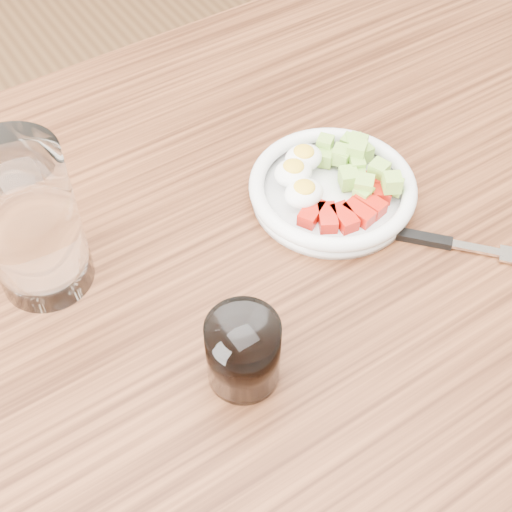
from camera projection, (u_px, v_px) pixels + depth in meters
The scene contains 5 objects.
dining_table at pixel (268, 329), 0.83m from camera, with size 1.50×0.90×0.77m.
bowl at pixel (332, 186), 0.81m from camera, with size 0.19×0.19×0.05m.
fork at pixel (433, 240), 0.77m from camera, with size 0.14×0.16×0.01m.
water_glass at pixel (29, 222), 0.68m from camera, with size 0.10×0.10×0.17m, color white.
coffee_glass at pixel (243, 352), 0.65m from camera, with size 0.07×0.07×0.08m.
Camera 1 is at (-0.26, -0.37, 1.37)m, focal length 50.00 mm.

